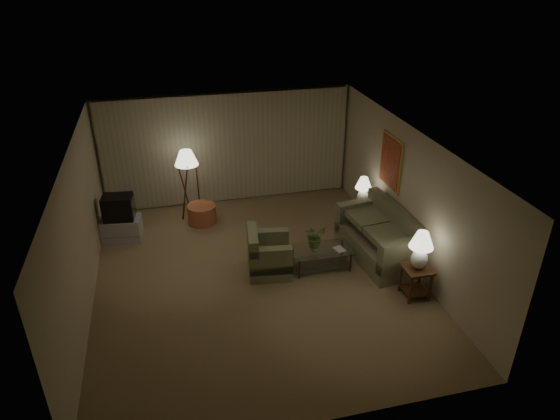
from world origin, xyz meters
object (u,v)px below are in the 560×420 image
object	(u,v)px
table_lamp_near	(421,247)
ottoman	(202,214)
armchair	(269,255)
sofa	(378,239)
tv_cabinet	(122,229)
side_table_near	(416,277)
crt_tv	(118,207)
vase	(314,247)
coffee_table	(321,256)
table_lamp_far	(363,188)
side_table_far	(361,211)
floor_lamp	(188,183)

from	to	relation	value
table_lamp_near	ottoman	xyz separation A→B (m)	(-3.45, 3.67, -0.82)
armchair	table_lamp_near	bearing A→B (deg)	-112.46
sofa	tv_cabinet	size ratio (longest dim) A/B	2.48
side_table_near	ottoman	size ratio (longest dim) A/B	0.92
tv_cabinet	crt_tv	distance (m)	0.51
side_table_near	ottoman	bearing A→B (deg)	133.24
vase	table_lamp_near	bearing A→B (deg)	-39.54
sofa	armchair	size ratio (longest dim) A/B	2.04
side_table_near	vase	bearing A→B (deg)	140.46
table_lamp_near	crt_tv	bearing A→B (deg)	147.35
coffee_table	crt_tv	xyz separation A→B (m)	(-3.84, 2.08, 0.49)
ottoman	vase	bearing A→B (deg)	-51.34
sofa	side_table_near	distance (m)	1.36
armchair	ottoman	world-z (taller)	armchair
table_lamp_near	vase	distance (m)	2.04
table_lamp_near	ottoman	world-z (taller)	table_lamp_near
table_lamp_far	side_table_far	bearing A→B (deg)	-90.00
sofa	side_table_far	distance (m)	1.26
side_table_far	table_lamp_far	distance (m)	0.57
sofa	floor_lamp	xyz separation A→B (m)	(-3.52, 2.68, 0.43)
sofa	vase	bearing A→B (deg)	-92.73
table_lamp_near	ottoman	bearing A→B (deg)	133.24
sofa	side_table_near	size ratio (longest dim) A/B	3.62
table_lamp_far	coffee_table	world-z (taller)	table_lamp_far
table_lamp_far	ottoman	size ratio (longest dim) A/B	0.96
armchair	tv_cabinet	xyz separation A→B (m)	(-2.82, 1.95, -0.11)
vase	ottoman	bearing A→B (deg)	128.66
table_lamp_near	crt_tv	world-z (taller)	table_lamp_near
armchair	floor_lamp	size ratio (longest dim) A/B	0.65
side_table_near	table_lamp_near	bearing A→B (deg)	-90.00
armchair	tv_cabinet	size ratio (longest dim) A/B	1.22
floor_lamp	ottoman	bearing A→B (deg)	-58.43
crt_tv	vase	size ratio (longest dim) A/B	4.30
side_table_near	tv_cabinet	world-z (taller)	side_table_near
coffee_table	floor_lamp	world-z (taller)	floor_lamp
table_lamp_far	ottoman	distance (m)	3.69
armchair	coffee_table	distance (m)	1.02
sofa	table_lamp_near	world-z (taller)	table_lamp_near
side_table_near	tv_cabinet	distance (m)	6.18
tv_cabinet	side_table_far	bearing A→B (deg)	-0.88
crt_tv	side_table_far	bearing A→B (deg)	-0.88
crt_tv	vase	world-z (taller)	crt_tv
sofa	ottoman	distance (m)	4.04
floor_lamp	ottoman	world-z (taller)	floor_lamp
floor_lamp	vase	world-z (taller)	floor_lamp
sofa	side_table_near	bearing A→B (deg)	-0.58
table_lamp_near	ottoman	distance (m)	5.10
crt_tv	floor_lamp	bearing A→B (deg)	31.85
coffee_table	floor_lamp	size ratio (longest dim) A/B	0.71
tv_cabinet	vase	xyz separation A→B (m)	(3.69, -2.08, 0.24)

